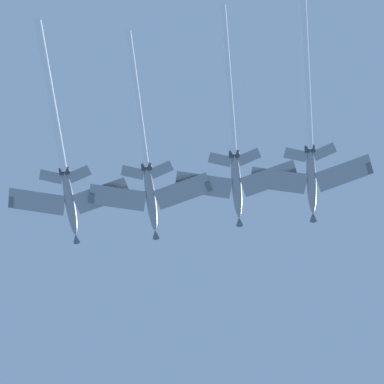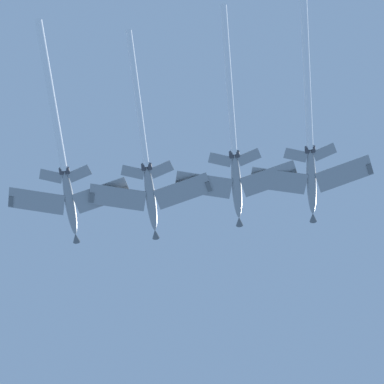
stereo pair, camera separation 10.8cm
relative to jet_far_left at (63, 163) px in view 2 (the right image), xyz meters
The scene contains 4 objects.
jet_far_left is the anchor object (origin of this frame).
jet_inner_left 13.29m from the jet_far_left, 144.30° to the left, with size 26.71×26.41×11.74m.
jet_centre 27.05m from the jet_far_left, 136.41° to the left, with size 27.85×27.62×13.03m.
jet_inner_right 38.96m from the jet_far_left, 134.88° to the left, with size 28.37×27.78×12.38m.
Camera 2 is at (17.76, 36.97, 1.64)m, focal length 84.94 mm.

